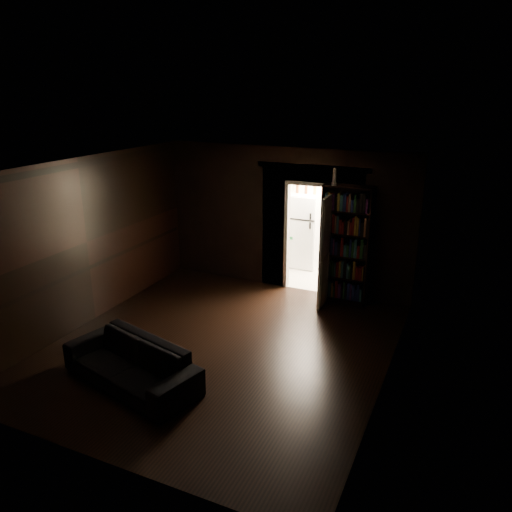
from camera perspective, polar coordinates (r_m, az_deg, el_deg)
The scene contains 9 objects.
ground at distance 7.94m, azimuth -4.01°, elevation -10.32°, with size 5.50×5.50×0.00m, color black.
room_walls at distance 8.19m, azimuth -0.81°, elevation 3.40°, with size 5.02×5.61×2.84m.
kitchen_alcove at distance 10.68m, azimuth 8.10°, elevation 4.27°, with size 2.20×1.80×2.60m.
sofa at distance 7.08m, azimuth -14.15°, elevation -11.15°, with size 2.05×0.89×0.79m, color black.
bookshelf at distance 9.30m, azimuth 10.17°, elevation 1.25°, with size 0.90×0.32×2.20m, color black.
refrigerator at distance 11.18m, azimuth 5.41°, elevation 2.98°, with size 0.74×0.68×1.65m, color white.
door at distance 9.16m, azimuth 8.07°, elevation 0.60°, with size 0.85×0.05×2.05m, color silver.
figurine at distance 9.01m, azimuth 8.97°, elevation 8.98°, with size 0.10×0.10×0.31m, color silver.
bottles at distance 10.94m, azimuth 5.75°, elevation 7.84°, with size 0.71×0.09×0.29m, color black.
Camera 1 is at (3.34, -6.08, 3.86)m, focal length 35.00 mm.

